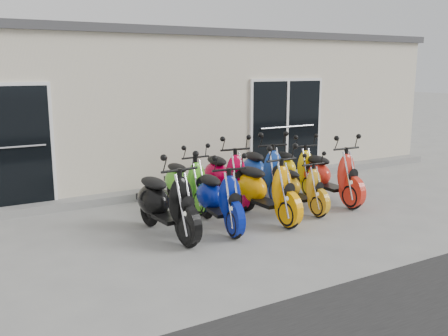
{
  "coord_description": "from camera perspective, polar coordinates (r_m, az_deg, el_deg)",
  "views": [
    {
      "loc": [
        -4.5,
        -7.14,
        2.56
      ],
      "look_at": [
        0.0,
        0.6,
        0.75
      ],
      "focal_mm": 40.0,
      "sensor_mm": 36.0,
      "label": 1
    }
  ],
  "objects": [
    {
      "name": "ground",
      "position": [
        8.82,
        1.97,
        -5.45
      ],
      "size": [
        80.0,
        80.0,
        0.0
      ],
      "primitive_type": "plane",
      "color": "gray",
      "rests_on": "ground"
    },
    {
      "name": "roof_cap",
      "position": [
        13.15,
        -10.46,
        14.4
      ],
      "size": [
        14.2,
        6.2,
        0.16
      ],
      "primitive_type": "cube",
      "color": "#3F3F42",
      "rests_on": "building"
    },
    {
      "name": "scooter_back_yellow",
      "position": [
        10.49,
        8.03,
        0.72
      ],
      "size": [
        0.78,
        1.76,
        1.26
      ],
      "primitive_type": null,
      "rotation": [
        0.0,
        0.0,
        -0.1
      ],
      "color": "yellow",
      "rests_on": "ground"
    },
    {
      "name": "scooter_back_green",
      "position": [
        9.19,
        -4.38,
        -0.77
      ],
      "size": [
        0.65,
        1.7,
        1.25
      ],
      "primitive_type": null,
      "rotation": [
        0.0,
        0.0,
        0.02
      ],
      "color": "#55C025",
      "rests_on": "ground"
    },
    {
      "name": "scooter_back_blue",
      "position": [
        9.91,
        4.44,
        0.52
      ],
      "size": [
        0.95,
        1.95,
        1.38
      ],
      "primitive_type": null,
      "rotation": [
        0.0,
        0.0,
        -0.15
      ],
      "color": "#143A9D",
      "rests_on": "ground"
    },
    {
      "name": "building",
      "position": [
        13.17,
        -10.2,
        7.08
      ],
      "size": [
        14.0,
        6.0,
        3.2
      ],
      "primitive_type": "cube",
      "color": "beige",
      "rests_on": "ground"
    },
    {
      "name": "front_step",
      "position": [
        10.5,
        -3.9,
        -2.28
      ],
      "size": [
        14.0,
        0.4,
        0.15
      ],
      "primitive_type": "cube",
      "color": "gray",
      "rests_on": "ground"
    },
    {
      "name": "scooter_front_red",
      "position": [
        9.78,
        12.06,
        0.11
      ],
      "size": [
        0.73,
        1.87,
        1.36
      ],
      "primitive_type": null,
      "rotation": [
        0.0,
        0.0,
        -0.03
      ],
      "color": "red",
      "rests_on": "ground"
    },
    {
      "name": "door_left",
      "position": [
        9.49,
        -22.04,
        2.72
      ],
      "size": [
        1.07,
        0.08,
        2.22
      ],
      "primitive_type": "cube",
      "color": "black",
      "rests_on": "front_step"
    },
    {
      "name": "scooter_front_orange_a",
      "position": [
        8.48,
        4.78,
        -1.42
      ],
      "size": [
        0.73,
        1.86,
        1.36
      ],
      "primitive_type": null,
      "rotation": [
        0.0,
        0.0,
        0.03
      ],
      "color": "#FF9D03",
      "rests_on": "ground"
    },
    {
      "name": "scooter_front_orange_b",
      "position": [
        9.1,
        8.69,
        -1.37
      ],
      "size": [
        0.56,
        1.53,
        1.13
      ],
      "primitive_type": null,
      "rotation": [
        0.0,
        0.0,
        0.01
      ],
      "color": "orange",
      "rests_on": "ground"
    },
    {
      "name": "scooter_front_blue",
      "position": [
        8.0,
        -0.58,
        -2.43
      ],
      "size": [
        0.83,
        1.8,
        1.29
      ],
      "primitive_type": null,
      "rotation": [
        0.0,
        0.0,
        -0.11
      ],
      "color": "#06188B",
      "rests_on": "ground"
    },
    {
      "name": "scooter_front_black",
      "position": [
        7.65,
        -6.65,
        -2.81
      ],
      "size": [
        0.84,
        1.92,
        1.38
      ],
      "primitive_type": null,
      "rotation": [
        0.0,
        0.0,
        0.09
      ],
      "color": "black",
      "rests_on": "ground"
    },
    {
      "name": "scooter_back_red",
      "position": [
        9.47,
        0.16,
        0.0
      ],
      "size": [
        0.84,
        1.9,
        1.37
      ],
      "primitive_type": null,
      "rotation": [
        0.0,
        0.0,
        -0.09
      ],
      "color": "#BC002D",
      "rests_on": "ground"
    },
    {
      "name": "door_right",
      "position": [
        11.78,
        7.14,
        5.01
      ],
      "size": [
        2.02,
        0.08,
        2.22
      ],
      "primitive_type": "cube",
      "color": "black",
      "rests_on": "front_step"
    }
  ]
}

